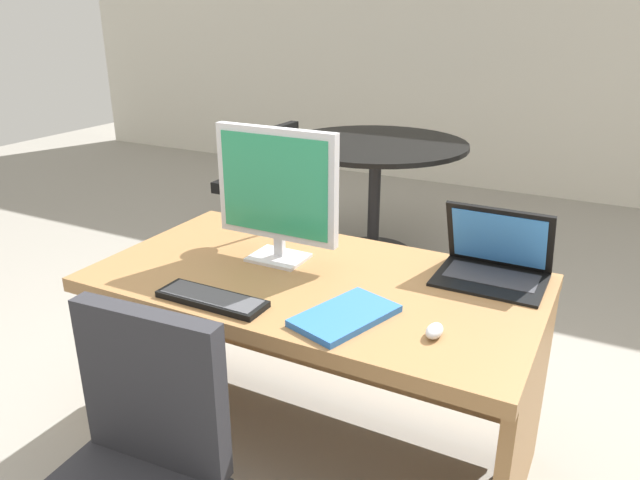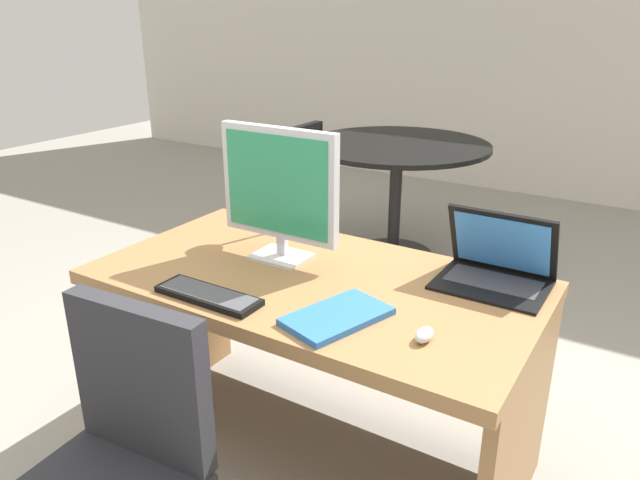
{
  "view_description": "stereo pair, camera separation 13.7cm",
  "coord_description": "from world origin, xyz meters",
  "px_view_note": "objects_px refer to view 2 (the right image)",
  "views": [
    {
      "loc": [
        0.89,
        -1.66,
        1.59
      ],
      "look_at": [
        0.0,
        0.04,
        0.85
      ],
      "focal_mm": 33.76,
      "sensor_mm": 36.0,
      "label": 1
    },
    {
      "loc": [
        1.01,
        -1.59,
        1.59
      ],
      "look_at": [
        0.0,
        0.04,
        0.85
      ],
      "focal_mm": 33.76,
      "sensor_mm": 36.0,
      "label": 2
    }
  ],
  "objects_px": {
    "monitor": "(279,188)",
    "meeting_chair_near": "(285,191)",
    "desk_lamp": "(277,162)",
    "mouse": "(424,335)",
    "meeting_table": "(396,172)",
    "keyboard": "(208,295)",
    "desk": "(320,321)",
    "laptop": "(498,261)",
    "book": "(337,316)"
  },
  "relations": [
    {
      "from": "mouse",
      "to": "monitor",
      "type": "bearing_deg",
      "value": 158.18
    },
    {
      "from": "mouse",
      "to": "desk",
      "type": "bearing_deg",
      "value": 153.86
    },
    {
      "from": "monitor",
      "to": "laptop",
      "type": "distance_m",
      "value": 0.79
    },
    {
      "from": "desk_lamp",
      "to": "meeting_table",
      "type": "bearing_deg",
      "value": 97.36
    },
    {
      "from": "desk",
      "to": "laptop",
      "type": "xyz_separation_m",
      "value": [
        0.54,
        0.25,
        0.27
      ]
    },
    {
      "from": "monitor",
      "to": "desk_lamp",
      "type": "bearing_deg",
      "value": 127.04
    },
    {
      "from": "book",
      "to": "meeting_table",
      "type": "distance_m",
      "value": 2.26
    },
    {
      "from": "monitor",
      "to": "meeting_chair_near",
      "type": "bearing_deg",
      "value": 124.78
    },
    {
      "from": "keyboard",
      "to": "meeting_chair_near",
      "type": "xyz_separation_m",
      "value": [
        -1.27,
        2.22,
        -0.41
      ]
    },
    {
      "from": "laptop",
      "to": "book",
      "type": "xyz_separation_m",
      "value": [
        -0.32,
        -0.51,
        -0.06
      ]
    },
    {
      "from": "desk",
      "to": "monitor",
      "type": "distance_m",
      "value": 0.5
    },
    {
      "from": "monitor",
      "to": "meeting_chair_near",
      "type": "height_order",
      "value": "monitor"
    },
    {
      "from": "meeting_table",
      "to": "meeting_chair_near",
      "type": "xyz_separation_m",
      "value": [
        -0.89,
        0.01,
        -0.27
      ]
    },
    {
      "from": "book",
      "to": "meeting_table",
      "type": "bearing_deg",
      "value": 110.47
    },
    {
      "from": "laptop",
      "to": "keyboard",
      "type": "distance_m",
      "value": 0.96
    },
    {
      "from": "mouse",
      "to": "desk_lamp",
      "type": "xyz_separation_m",
      "value": [
        -0.85,
        0.5,
        0.27
      ]
    },
    {
      "from": "laptop",
      "to": "meeting_chair_near",
      "type": "height_order",
      "value": "laptop"
    },
    {
      "from": "keyboard",
      "to": "book",
      "type": "bearing_deg",
      "value": 12.83
    },
    {
      "from": "book",
      "to": "meeting_chair_near",
      "type": "distance_m",
      "value": 2.74
    },
    {
      "from": "monitor",
      "to": "laptop",
      "type": "height_order",
      "value": "monitor"
    },
    {
      "from": "monitor",
      "to": "mouse",
      "type": "height_order",
      "value": "monitor"
    },
    {
      "from": "desk_lamp",
      "to": "book",
      "type": "height_order",
      "value": "desk_lamp"
    },
    {
      "from": "meeting_table",
      "to": "desk",
      "type": "bearing_deg",
      "value": -73.0
    },
    {
      "from": "monitor",
      "to": "meeting_chair_near",
      "type": "relative_size",
      "value": 0.58
    },
    {
      "from": "keyboard",
      "to": "mouse",
      "type": "distance_m",
      "value": 0.69
    },
    {
      "from": "desk",
      "to": "book",
      "type": "bearing_deg",
      "value": -49.75
    },
    {
      "from": "laptop",
      "to": "meeting_table",
      "type": "height_order",
      "value": "laptop"
    },
    {
      "from": "keyboard",
      "to": "book",
      "type": "distance_m",
      "value": 0.43
    },
    {
      "from": "desk_lamp",
      "to": "meeting_chair_near",
      "type": "bearing_deg",
      "value": 124.44
    },
    {
      "from": "desk",
      "to": "meeting_chair_near",
      "type": "xyz_separation_m",
      "value": [
        -1.46,
        1.86,
        -0.21
      ]
    },
    {
      "from": "monitor",
      "to": "keyboard",
      "type": "bearing_deg",
      "value": -90.62
    },
    {
      "from": "laptop",
      "to": "book",
      "type": "height_order",
      "value": "laptop"
    },
    {
      "from": "mouse",
      "to": "meeting_chair_near",
      "type": "height_order",
      "value": "meeting_chair_near"
    },
    {
      "from": "meeting_chair_near",
      "to": "mouse",
      "type": "bearing_deg",
      "value": -47.16
    },
    {
      "from": "desk_lamp",
      "to": "book",
      "type": "distance_m",
      "value": 0.83
    },
    {
      "from": "monitor",
      "to": "meeting_chair_near",
      "type": "distance_m",
      "value": 2.32
    },
    {
      "from": "desk",
      "to": "keyboard",
      "type": "xyz_separation_m",
      "value": [
        -0.19,
        -0.36,
        0.2
      ]
    },
    {
      "from": "laptop",
      "to": "mouse",
      "type": "xyz_separation_m",
      "value": [
        -0.05,
        -0.49,
        -0.06
      ]
    },
    {
      "from": "book",
      "to": "meeting_chair_near",
      "type": "height_order",
      "value": "meeting_chair_near"
    },
    {
      "from": "meeting_chair_near",
      "to": "laptop",
      "type": "bearing_deg",
      "value": -38.82
    },
    {
      "from": "laptop",
      "to": "keyboard",
      "type": "bearing_deg",
      "value": -140.42
    },
    {
      "from": "monitor",
      "to": "keyboard",
      "type": "height_order",
      "value": "monitor"
    },
    {
      "from": "laptop",
      "to": "book",
      "type": "distance_m",
      "value": 0.61
    },
    {
      "from": "laptop",
      "to": "meeting_chair_near",
      "type": "bearing_deg",
      "value": 141.18
    },
    {
      "from": "mouse",
      "to": "desk_lamp",
      "type": "bearing_deg",
      "value": 149.59
    },
    {
      "from": "desk_lamp",
      "to": "mouse",
      "type": "bearing_deg",
      "value": -30.41
    },
    {
      "from": "monitor",
      "to": "meeting_table",
      "type": "height_order",
      "value": "monitor"
    },
    {
      "from": "desk_lamp",
      "to": "book",
      "type": "bearing_deg",
      "value": -41.81
    },
    {
      "from": "meeting_chair_near",
      "to": "monitor",
      "type": "bearing_deg",
      "value": -55.22
    },
    {
      "from": "desk_lamp",
      "to": "laptop",
      "type": "bearing_deg",
      "value": -0.57
    }
  ]
}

